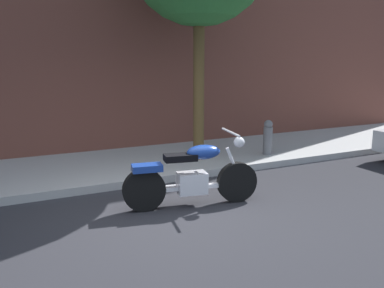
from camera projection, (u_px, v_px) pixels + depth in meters
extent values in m
plane|color=#28282D|center=(164.00, 216.00, 5.70)|extent=(60.00, 60.00, 0.00)
cube|color=#A2A2A2|center=(114.00, 166.00, 8.11)|extent=(20.23, 2.61, 0.14)
cylinder|color=black|center=(237.00, 182.00, 6.24)|extent=(0.65, 0.23, 0.64)
cylinder|color=black|center=(144.00, 190.00, 5.85)|extent=(0.65, 0.23, 0.64)
cube|color=silver|center=(192.00, 183.00, 6.04)|extent=(0.48, 0.35, 0.32)
cube|color=silver|center=(192.00, 187.00, 6.05)|extent=(1.31, 0.30, 0.06)
ellipsoid|color=navy|center=(204.00, 152.00, 5.99)|extent=(0.56, 0.34, 0.22)
cube|color=black|center=(180.00, 157.00, 5.91)|extent=(0.51, 0.32, 0.10)
cube|color=navy|center=(147.00, 168.00, 5.80)|extent=(0.47, 0.31, 0.10)
cylinder|color=silver|center=(234.00, 165.00, 6.17)|extent=(0.28, 0.10, 0.58)
cylinder|color=silver|center=(231.00, 132.00, 6.05)|extent=(0.15, 0.70, 0.04)
sphere|color=silver|center=(239.00, 142.00, 6.12)|extent=(0.17, 0.17, 0.17)
cylinder|color=silver|center=(174.00, 187.00, 6.14)|extent=(0.80, 0.22, 0.09)
cylinder|color=brown|center=(199.00, 83.00, 8.12)|extent=(0.23, 0.23, 3.47)
cylinder|color=slate|center=(268.00, 144.00, 8.82)|extent=(0.20, 0.20, 0.75)
sphere|color=slate|center=(268.00, 124.00, 8.73)|extent=(0.19, 0.19, 0.19)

